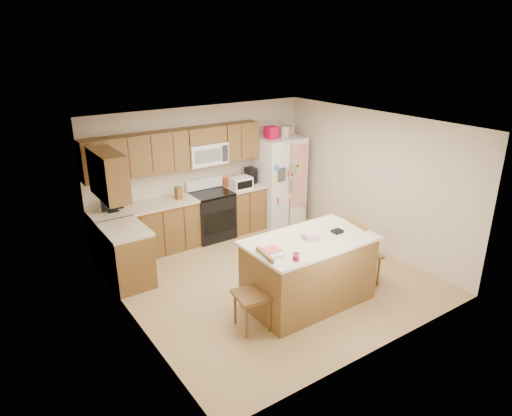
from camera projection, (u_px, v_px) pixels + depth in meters
ground at (270, 277)px, 7.46m from camera, size 4.50×4.50×0.00m
room_shell at (271, 194)px, 6.95m from camera, size 4.60×4.60×2.52m
cabinetry at (165, 205)px, 8.00m from camera, size 3.36×1.56×2.15m
stove at (211, 214)px, 8.79m from camera, size 0.76×0.65×1.13m
refrigerator at (279, 179)px, 9.41m from camera, size 0.90×0.79×2.04m
island at (309, 271)px, 6.60m from camera, size 1.86×1.09×1.10m
windsor_chair_left at (254, 294)px, 6.02m from camera, size 0.50×0.52×1.07m
windsor_chair_back at (273, 256)px, 7.18m from camera, size 0.47×0.46×0.94m
windsor_chair_right at (362, 254)px, 7.11m from camera, size 0.51×0.53×1.07m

